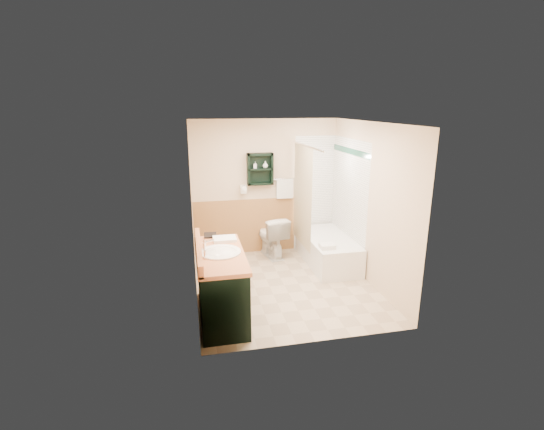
{
  "coord_description": "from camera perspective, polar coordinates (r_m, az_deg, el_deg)",
  "views": [
    {
      "loc": [
        -1.32,
        -5.28,
        2.64
      ],
      "look_at": [
        -0.15,
        0.2,
        1.06
      ],
      "focal_mm": 26.0,
      "sensor_mm": 36.0,
      "label": 1
    }
  ],
  "objects": [
    {
      "name": "right_wall",
      "position": [
        6.07,
        14.08,
        1.59
      ],
      "size": [
        0.04,
        3.0,
        2.4
      ],
      "primitive_type": "cube",
      "color": "beige",
      "rests_on": "ground"
    },
    {
      "name": "floor",
      "position": [
        6.04,
        1.78,
        -10.11
      ],
      "size": [
        3.0,
        3.0,
        0.0
      ],
      "primitive_type": "plane",
      "color": "#C2AC8D",
      "rests_on": "ground"
    },
    {
      "name": "curtain_rod",
      "position": [
        6.33,
        5.03,
        9.93
      ],
      "size": [
        0.03,
        1.6,
        0.03
      ],
      "primitive_type": "cylinder",
      "rotation": [
        1.57,
        0.0,
        0.0
      ],
      "color": "silver",
      "rests_on": "back_wall"
    },
    {
      "name": "back_wall",
      "position": [
        7.07,
        -1.08,
        4.04
      ],
      "size": [
        2.6,
        0.04,
        2.4
      ],
      "primitive_type": "cube",
      "color": "beige",
      "rests_on": "ground"
    },
    {
      "name": "tile_right",
      "position": [
        6.75,
        10.94,
        1.88
      ],
      "size": [
        1.5,
        1.5,
        2.1
      ],
      "primitive_type": null,
      "color": "white",
      "rests_on": "right_wall"
    },
    {
      "name": "counter_towel",
      "position": [
        5.34,
        -6.88,
        -3.46
      ],
      "size": [
        0.31,
        0.24,
        0.04
      ],
      "primitive_type": "cube",
      "color": "silver",
      "rests_on": "vanity"
    },
    {
      "name": "wainscot_left",
      "position": [
        5.69,
        -10.92,
        -6.59
      ],
      "size": [
        2.98,
        2.98,
        1.0
      ],
      "primitive_type": null,
      "color": "#BE834D",
      "rests_on": "left_wall"
    },
    {
      "name": "left_wall",
      "position": [
        5.47,
        -11.67,
        0.19
      ],
      "size": [
        0.04,
        3.0,
        2.4
      ],
      "primitive_type": "cube",
      "color": "beige",
      "rests_on": "ground"
    },
    {
      "name": "vanity_book",
      "position": [
        5.52,
        -9.88,
        -1.92
      ],
      "size": [
        0.17,
        0.03,
        0.23
      ],
      "primitive_type": "imported",
      "rotation": [
        0.0,
        0.0,
        -0.04
      ],
      "color": "black",
      "rests_on": "vanity"
    },
    {
      "name": "mirror_frame",
      "position": [
        4.86,
        -11.18,
        1.92
      ],
      "size": [
        1.3,
        1.3,
        1.0
      ],
      "primitive_type": null,
      "color": "olive",
      "rests_on": "left_wall"
    },
    {
      "name": "wall_shelf",
      "position": [
        6.88,
        -1.73,
        6.67
      ],
      "size": [
        0.45,
        0.15,
        0.55
      ],
      "primitive_type": "cube",
      "color": "black",
      "rests_on": "back_wall"
    },
    {
      "name": "mirror_glass",
      "position": [
        4.86,
        -11.12,
        1.92
      ],
      "size": [
        1.2,
        1.2,
        0.9
      ],
      "primitive_type": null,
      "color": "white",
      "rests_on": "left_wall"
    },
    {
      "name": "tub_towel",
      "position": [
        6.2,
        8.0,
        -4.5
      ],
      "size": [
        0.23,
        0.19,
        0.07
      ],
      "primitive_type": "cube",
      "color": "silver",
      "rests_on": "bathtub"
    },
    {
      "name": "wainscot_back",
      "position": [
        7.21,
        -1.0,
        -1.47
      ],
      "size": [
        2.58,
        2.58,
        1.0
      ],
      "primitive_type": null,
      "color": "#BE834D",
      "rests_on": "back_wall"
    },
    {
      "name": "ceiling",
      "position": [
        5.44,
        2.0,
        13.46
      ],
      "size": [
        2.6,
        3.0,
        0.04
      ],
      "primitive_type": "cube",
      "color": "white",
      "rests_on": "back_wall"
    },
    {
      "name": "hair_dryer",
      "position": [
        6.92,
        -4.19,
        3.74
      ],
      "size": [
        0.1,
        0.24,
        0.18
      ],
      "primitive_type": null,
      "color": "white",
      "rests_on": "back_wall"
    },
    {
      "name": "bathtub",
      "position": [
        6.8,
        8.05,
        -5.07
      ],
      "size": [
        0.71,
        1.5,
        0.47
      ],
      "primitive_type": "cube",
      "color": "white",
      "rests_on": "ground"
    },
    {
      "name": "tile_back",
      "position": [
        7.32,
        6.91,
        3.13
      ],
      "size": [
        0.95,
        0.95,
        2.1
      ],
      "primitive_type": null,
      "color": "white",
      "rests_on": "back_wall"
    },
    {
      "name": "soap_bottle_a",
      "position": [
        6.85,
        -2.44,
        6.98
      ],
      "size": [
        0.08,
        0.13,
        0.05
      ],
      "primitive_type": "imported",
      "rotation": [
        0.0,
        0.0,
        -0.29
      ],
      "color": "white",
      "rests_on": "wall_shelf"
    },
    {
      "name": "vanity",
      "position": [
        5.1,
        -7.36,
        -9.99
      ],
      "size": [
        0.59,
        1.37,
        0.87
      ],
      "primitive_type": "cube",
      "color": "black",
      "rests_on": "ground"
    },
    {
      "name": "tile_accent",
      "position": [
        6.6,
        11.24,
        9.06
      ],
      "size": [
        1.5,
        1.5,
        0.1
      ],
      "primitive_type": null,
      "color": "#134230",
      "rests_on": "right_wall"
    },
    {
      "name": "toilet",
      "position": [
        7.01,
        -0.06,
        -3.15
      ],
      "size": [
        0.55,
        0.81,
        0.73
      ],
      "primitive_type": "imported",
      "rotation": [
        0.0,
        0.0,
        3.34
      ],
      "color": "white",
      "rests_on": "ground"
    },
    {
      "name": "shower_curtain",
      "position": [
        6.64,
        4.41,
        2.78
      ],
      "size": [
        1.05,
        1.05,
        1.7
      ],
      "primitive_type": null,
      "color": "#C1B492",
      "rests_on": "curtain_rod"
    },
    {
      "name": "soap_bottle_b",
      "position": [
        6.88,
        -0.98,
        7.2
      ],
      "size": [
        0.12,
        0.14,
        0.09
      ],
      "primitive_type": "imported",
      "rotation": [
        0.0,
        0.0,
        -0.3
      ],
      "color": "white",
      "rests_on": "wall_shelf"
    },
    {
      "name": "towel_bar",
      "position": [
        7.05,
        1.83,
        5.24
      ],
      "size": [
        0.4,
        0.06,
        0.4
      ],
      "primitive_type": null,
      "color": "silver",
      "rests_on": "back_wall"
    }
  ]
}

